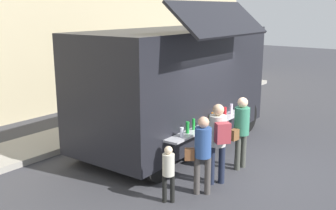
{
  "coord_description": "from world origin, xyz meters",
  "views": [
    {
      "loc": [
        -8.03,
        -4.02,
        3.59
      ],
      "look_at": [
        -0.59,
        1.77,
        1.3
      ],
      "focal_mm": 42.48,
      "sensor_mm": 36.0,
      "label": 1
    }
  ],
  "objects": [
    {
      "name": "food_truck_main",
      "position": [
        0.22,
        2.15,
        1.67
      ],
      "size": [
        5.84,
        3.45,
        3.75
      ],
      "rotation": [
        0.0,
        0.0,
        0.03
      ],
      "color": "black",
      "rests_on": "ground"
    },
    {
      "name": "customer_rear_waiting",
      "position": [
        -1.88,
        -0.07,
        0.94
      ],
      "size": [
        0.43,
        0.49,
        1.59
      ],
      "rotation": [
        0.0,
        0.0,
        0.64
      ],
      "color": "#484340",
      "rests_on": "ground"
    },
    {
      "name": "ground_plane",
      "position": [
        0.0,
        0.0,
        0.0
      ],
      "size": [
        60.0,
        60.0,
        0.0
      ],
      "primitive_type": "plane",
      "color": "#38383D"
    },
    {
      "name": "customer_front_ordering",
      "position": [
        -0.25,
        -0.06,
        1.0
      ],
      "size": [
        0.55,
        0.34,
        1.68
      ],
      "rotation": [
        0.0,
        0.0,
        1.44
      ],
      "color": "#474A41",
      "rests_on": "ground"
    },
    {
      "name": "customer_mid_with_backpack",
      "position": [
        -1.3,
        -0.09,
        1.05
      ],
      "size": [
        0.51,
        0.55,
        1.72
      ],
      "rotation": [
        0.0,
        0.0,
        0.91
      ],
      "color": "#1D2438",
      "rests_on": "ground"
    },
    {
      "name": "trash_bin",
      "position": [
        4.2,
        4.47,
        0.46
      ],
      "size": [
        0.6,
        0.6,
        0.92
      ],
      "primitive_type": "cylinder",
      "color": "#2D5D3B",
      "rests_on": "ground"
    },
    {
      "name": "child_near_queue",
      "position": [
        -2.56,
        0.23,
        0.67
      ],
      "size": [
        0.23,
        0.23,
        1.13
      ],
      "rotation": [
        0.0,
        0.0,
        0.61
      ],
      "color": "black",
      "rests_on": "ground"
    }
  ]
}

